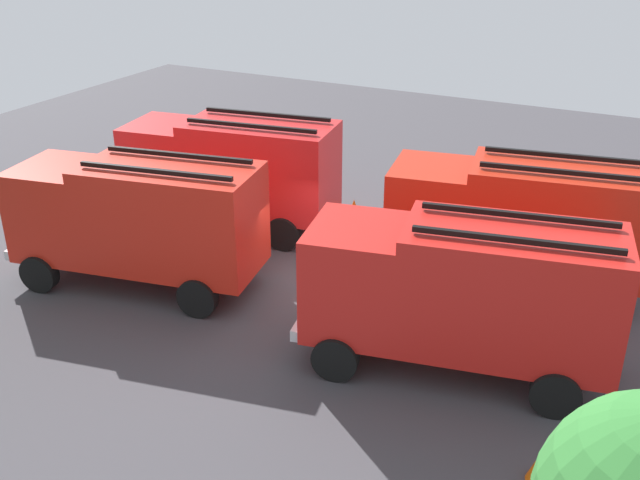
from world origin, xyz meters
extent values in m
plane|color=#423F44|center=(0.00, 0.00, 0.00)|extent=(46.43, 46.43, 0.00)
cube|color=red|center=(-2.54, -1.99, 2.10)|extent=(2.58, 2.83, 2.60)
cube|color=#8C9EAD|center=(-1.50, -1.82, 2.41)|extent=(0.43, 2.11, 1.46)
cube|color=red|center=(-5.99, -2.57, 2.25)|extent=(5.15, 3.26, 2.90)
cube|color=black|center=(-6.10, -1.90, 3.82)|extent=(4.28, 0.83, 0.12)
cube|color=black|center=(-5.88, -3.25, 3.82)|extent=(4.28, 0.83, 0.12)
cube|color=silver|center=(-1.36, -1.79, 0.95)|extent=(0.59, 2.38, 0.28)
cylinder|color=black|center=(-2.54, -0.78, 0.55)|extent=(1.14, 0.53, 1.10)
cylinder|color=black|center=(-2.14, -3.14, 0.55)|extent=(1.14, 0.53, 1.10)
cylinder|color=black|center=(-7.37, -1.59, 0.55)|extent=(1.14, 0.53, 1.10)
cylinder|color=black|center=(-6.97, -3.96, 0.55)|extent=(1.14, 0.53, 1.10)
cube|color=red|center=(6.92, -2.03, 2.10)|extent=(2.55, 2.80, 2.60)
cube|color=#8C9EAD|center=(7.96, -1.88, 2.41)|extent=(0.40, 2.11, 1.46)
cube|color=red|center=(3.46, -2.55, 2.25)|extent=(5.12, 3.19, 2.90)
cube|color=black|center=(3.35, -1.87, 3.82)|extent=(4.29, 0.76, 0.12)
cube|color=black|center=(3.56, -3.23, 3.82)|extent=(4.29, 0.76, 0.12)
cube|color=silver|center=(8.10, -1.85, 0.95)|extent=(0.55, 2.38, 0.28)
cylinder|color=black|center=(6.94, -0.81, 0.55)|extent=(1.14, 0.51, 1.10)
cylinder|color=black|center=(7.29, -3.19, 0.55)|extent=(1.14, 0.51, 1.10)
cylinder|color=black|center=(2.09, -1.54, 0.55)|extent=(1.14, 0.51, 1.10)
cylinder|color=black|center=(2.45, -3.92, 0.55)|extent=(1.14, 0.51, 1.10)
cube|color=red|center=(-2.40, 2.81, 2.10)|extent=(2.63, 2.87, 2.60)
cube|color=#8C9EAD|center=(-1.37, 3.00, 2.41)|extent=(0.48, 2.10, 1.46)
cube|color=red|center=(-5.84, 2.15, 2.25)|extent=(5.18, 3.35, 2.90)
cube|color=black|center=(-5.97, 2.83, 3.82)|extent=(4.27, 0.93, 0.12)
cube|color=black|center=(-5.71, 1.48, 3.82)|extent=(4.27, 0.93, 0.12)
cube|color=silver|center=(-1.22, 3.03, 0.95)|extent=(0.64, 2.37, 0.28)
cylinder|color=black|center=(-2.43, 4.02, 0.55)|extent=(1.15, 0.55, 1.10)
cylinder|color=black|center=(-1.98, 1.66, 0.55)|extent=(1.15, 0.55, 1.10)
cylinder|color=black|center=(-7.24, 3.11, 0.55)|extent=(1.15, 0.55, 1.10)
cylinder|color=black|center=(-6.79, 0.75, 0.55)|extent=(1.15, 0.55, 1.10)
cube|color=red|center=(6.93, 2.76, 2.10)|extent=(2.61, 2.86, 2.60)
cube|color=#8C9EAD|center=(7.96, 2.95, 2.41)|extent=(0.46, 2.10, 1.46)
cube|color=red|center=(3.49, 2.13, 2.25)|extent=(5.17, 3.32, 2.90)
cube|color=black|center=(3.36, 2.80, 3.82)|extent=(4.27, 0.90, 0.12)
cube|color=black|center=(3.61, 1.45, 3.82)|extent=(4.27, 0.90, 0.12)
cube|color=silver|center=(8.11, 2.97, 0.95)|extent=(0.62, 2.37, 0.28)
cylinder|color=black|center=(6.91, 3.97, 0.55)|extent=(1.15, 0.54, 1.10)
cylinder|color=black|center=(7.34, 1.61, 0.55)|extent=(1.15, 0.54, 1.10)
cylinder|color=black|center=(2.09, 3.09, 0.55)|extent=(1.15, 0.54, 1.10)
cylinder|color=black|center=(2.52, 0.73, 0.55)|extent=(1.15, 0.54, 1.10)
cylinder|color=black|center=(-4.26, 0.40, 0.42)|extent=(0.16, 0.16, 0.85)
cylinder|color=black|center=(-4.24, 0.19, 0.42)|extent=(0.16, 0.16, 0.85)
cube|color=#B7140F|center=(-4.25, 0.30, 1.22)|extent=(0.26, 0.43, 0.74)
sphere|color=#9E704C|center=(-4.25, 0.30, 1.71)|extent=(0.24, 0.24, 0.24)
cylinder|color=#B7140F|center=(-4.25, 0.30, 1.80)|extent=(0.30, 0.30, 0.07)
cylinder|color=black|center=(6.82, -5.63, 0.40)|extent=(0.16, 0.16, 0.80)
cylinder|color=black|center=(6.86, -5.83, 0.40)|extent=(0.16, 0.16, 0.80)
cube|color=black|center=(6.84, -5.73, 1.14)|extent=(0.32, 0.46, 0.69)
sphere|color=beige|center=(6.84, -5.73, 1.60)|extent=(0.23, 0.23, 0.23)
cylinder|color=black|center=(6.84, -5.73, 1.69)|extent=(0.28, 0.28, 0.07)
cylinder|color=black|center=(2.42, 0.14, 0.38)|extent=(0.16, 0.16, 0.76)
cylinder|color=black|center=(2.56, -0.01, 0.38)|extent=(0.16, 0.16, 0.76)
cube|color=gold|center=(2.49, 0.06, 1.09)|extent=(0.47, 0.47, 0.66)
sphere|color=beige|center=(2.49, 0.06, 1.53)|extent=(0.22, 0.22, 0.22)
cylinder|color=gold|center=(2.49, 0.06, 1.62)|extent=(0.27, 0.27, 0.06)
cone|color=#F2600C|center=(-7.36, 5.26, 0.31)|extent=(0.44, 0.44, 0.62)
cone|color=#F2600C|center=(-3.59, -4.73, 0.28)|extent=(0.39, 0.39, 0.55)
cone|color=#F2600C|center=(1.10, -4.80, 0.36)|extent=(0.51, 0.51, 0.72)
camera|label=1|loc=(-8.61, 17.02, 10.25)|focal=41.63mm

